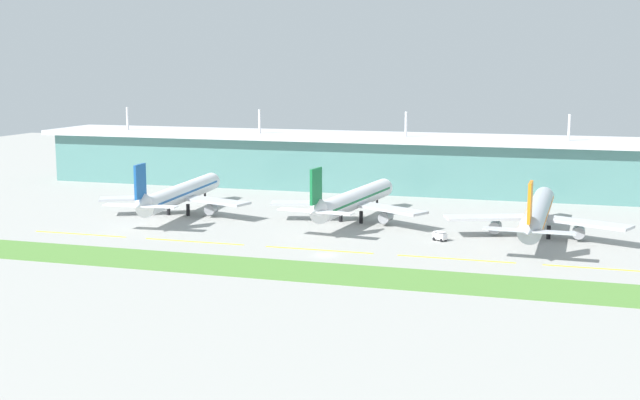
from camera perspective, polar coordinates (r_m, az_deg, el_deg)
ground_plane at (r=197.94m, az=0.31°, el=-3.88°), size 600.00×600.00×0.00m
terminal_building at (r=301.45m, az=6.18°, el=2.62°), size 288.00×34.00×29.33m
airliner_near at (r=254.66m, az=-9.78°, el=0.42°), size 48.67×65.26×18.90m
airliner_middle at (r=239.54m, az=2.31°, el=-0.01°), size 48.42×62.57×18.90m
airliner_far at (r=225.08m, az=14.95°, el=-0.92°), size 48.77×68.45×18.90m
taxiway_stripe_west at (r=232.00m, az=-16.41°, el=-2.30°), size 28.00×0.70×0.04m
taxiway_stripe_mid_west at (r=215.57m, az=-8.79°, el=-2.89°), size 28.00×0.70×0.04m
taxiway_stripe_centre at (r=203.55m, az=-0.10°, el=-3.51°), size 28.00×0.70×0.04m
taxiway_stripe_mid_east at (r=196.73m, az=9.46°, el=-4.09°), size 28.00×0.70×0.04m
taxiway_stripe_east at (r=195.66m, az=19.41°, el=-4.57°), size 28.00×0.70×0.04m
grass_verge at (r=182.57m, az=-1.15°, el=-5.00°), size 300.00×18.00×0.10m
baggage_cart at (r=216.18m, az=8.37°, el=-2.51°), size 4.01×3.47×2.48m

